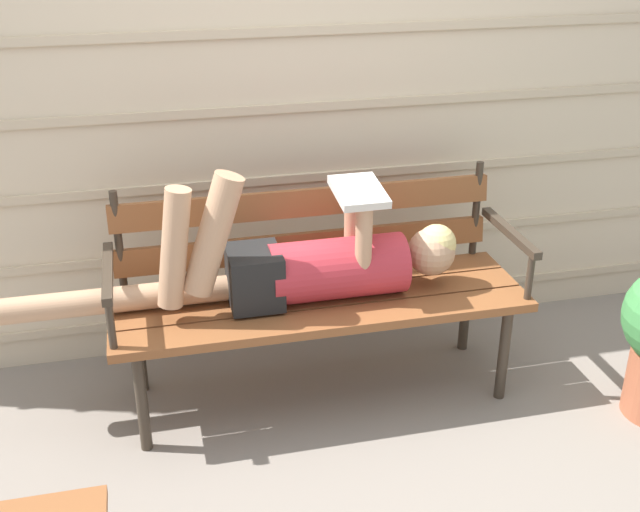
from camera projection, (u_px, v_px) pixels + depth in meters
name	position (u px, v px, depth m)	size (l,w,h in m)	color
ground_plane	(326.00, 408.00, 3.18)	(12.00, 12.00, 0.00)	gray
house_siding	(291.00, 106.00, 3.28)	(4.45, 0.08, 2.17)	beige
park_bench	(316.00, 281.00, 3.13)	(1.63, 0.52, 0.87)	brown
reclining_person	(300.00, 264.00, 3.00)	(1.75, 0.25, 0.57)	#B72D38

